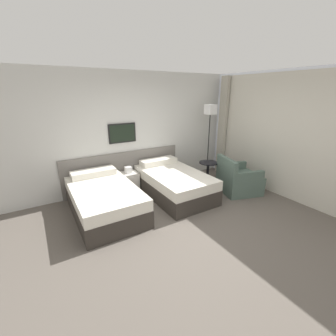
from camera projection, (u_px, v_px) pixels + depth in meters
ground_plane at (192, 228)px, 3.89m from camera, size 16.00×16.00×0.00m
wall_headboard at (134, 134)px, 5.33m from camera, size 10.00×0.10×2.70m
wall_window at (292, 137)px, 4.72m from camera, size 0.21×4.78×2.70m
bed_near_door at (104, 200)px, 4.31m from camera, size 1.13×1.90×0.68m
bed_near_window at (174, 183)px, 5.08m from camera, size 1.13×1.90×0.68m
nightstand at (129, 181)px, 5.28m from camera, size 0.40×0.37×0.60m
floor_lamp at (210, 117)px, 5.73m from camera, size 0.24×0.24×1.94m
side_table at (208, 169)px, 5.55m from camera, size 0.46×0.46×0.61m
armchair at (238, 180)px, 5.24m from camera, size 1.02×1.01×0.84m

